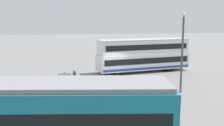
{
  "coord_description": "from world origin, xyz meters",
  "views": [
    {
      "loc": [
        4.93,
        24.84,
        5.91
      ],
      "look_at": [
        1.16,
        3.73,
        2.27
      ],
      "focal_mm": 41.26,
      "sensor_mm": 36.0,
      "label": 1
    }
  ],
  "objects": [
    {
      "name": "ground_plane",
      "position": [
        0.0,
        0.0,
        0.0
      ],
      "size": [
        160.0,
        160.0,
        0.0
      ],
      "primitive_type": "plane",
      "color": "gray"
    },
    {
      "name": "double_decker_bus",
      "position": [
        -3.65,
        -3.06,
        1.9
      ],
      "size": [
        10.88,
        4.23,
        3.71
      ],
      "color": "white",
      "rests_on": "ground"
    },
    {
      "name": "pedestrian_near_railing",
      "position": [
        4.33,
        3.66,
        1.02
      ],
      "size": [
        0.38,
        0.38,
        1.76
      ],
      "color": "black",
      "rests_on": "ground"
    },
    {
      "name": "tram_yellow",
      "position": [
        7.01,
        13.96,
        1.74
      ],
      "size": [
        13.24,
        4.7,
        3.36
      ],
      "color": "teal",
      "rests_on": "ground"
    },
    {
      "name": "info_sign",
      "position": [
        5.11,
        6.67,
        1.53
      ],
      "size": [
        0.94,
        0.15,
        2.26
      ],
      "color": "slate",
      "rests_on": "ground"
    },
    {
      "name": "street_lamp",
      "position": [
        -4.22,
        5.67,
        3.81
      ],
      "size": [
        0.36,
        0.36,
        6.47
      ],
      "color": "#4C4C51",
      "rests_on": "ground"
    },
    {
      "name": "pedestrian_railing",
      "position": [
        0.54,
        6.1,
        0.74
      ],
      "size": [
        7.24,
        1.02,
        1.08
      ],
      "color": "gray",
      "rests_on": "ground"
    }
  ]
}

